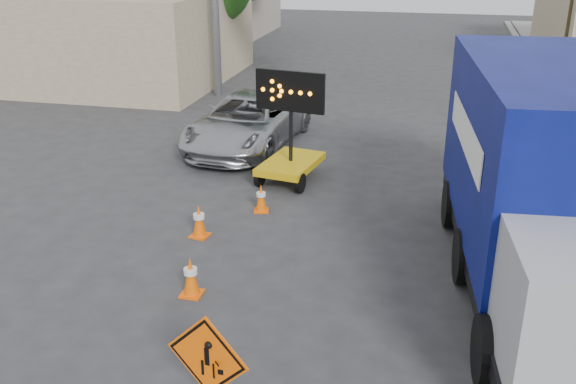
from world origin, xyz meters
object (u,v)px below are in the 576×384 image
(construction_sign, at_px, (208,366))
(arrow_board, at_px, (291,157))
(pickup_truck, at_px, (248,121))
(box_truck, at_px, (543,196))

(construction_sign, relative_size, arrow_board, 0.56)
(construction_sign, distance_m, pickup_truck, 12.49)
(arrow_board, height_order, pickup_truck, arrow_board)
(box_truck, bearing_deg, construction_sign, -139.61)
(pickup_truck, bearing_deg, box_truck, -37.52)
(construction_sign, xyz_separation_m, box_truck, (4.77, 4.90, 1.00))
(arrow_board, distance_m, pickup_truck, 3.36)
(construction_sign, bearing_deg, pickup_truck, 116.74)
(construction_sign, distance_m, arrow_board, 9.49)
(arrow_board, height_order, box_truck, box_truck)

